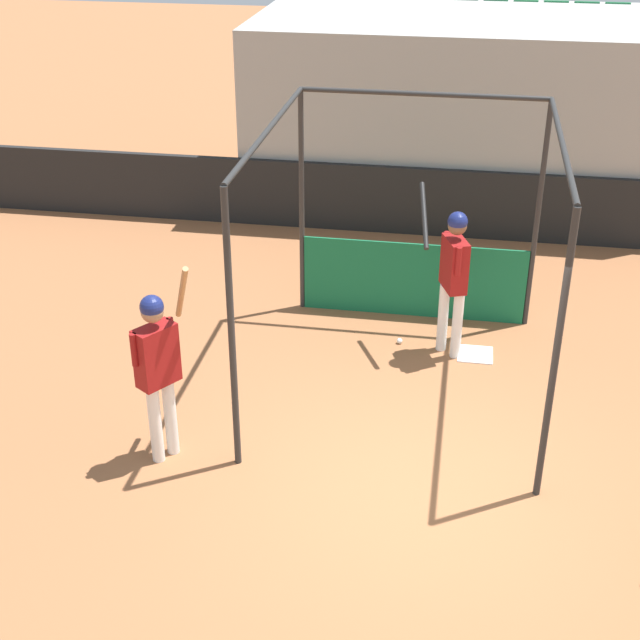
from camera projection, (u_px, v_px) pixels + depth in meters
The scene contains 8 objects.
ground_plane at pixel (415, 491), 8.94m from camera, with size 60.00×60.00×0.00m, color #935B38.
outfield_wall at pixel (448, 203), 14.56m from camera, with size 24.00×0.12×1.13m.
bleacher_section at pixel (457, 108), 15.87m from camera, with size 7.05×4.00×3.21m.
batting_cage at pixel (412, 248), 10.95m from camera, with size 3.14×3.73×3.08m.
home_plate at pixel (475, 354), 11.33m from camera, with size 0.44×0.44×0.02m.
player_batter at pixel (453, 268), 10.84m from camera, with size 0.69×0.84×2.09m.
player_waiting at pixel (158, 361), 8.92m from camera, with size 0.60×0.80×2.19m.
baseball at pixel (400, 341), 11.58m from camera, with size 0.07×0.07×0.07m.
Camera 1 is at (0.25, -7.15, 5.71)m, focal length 50.00 mm.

